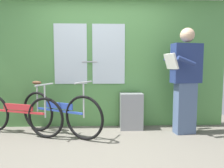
{
  "coord_description": "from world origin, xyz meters",
  "views": [
    {
      "loc": [
        0.09,
        -2.67,
        1.15
      ],
      "look_at": [
        0.2,
        0.59,
        0.85
      ],
      "focal_mm": 31.88,
      "sensor_mm": 36.0,
      "label": 1
    }
  ],
  "objects": [
    {
      "name": "bicycle_near_door",
      "position": [
        -1.37,
        0.64,
        0.36
      ],
      "size": [
        1.64,
        0.69,
        0.87
      ],
      "rotation": [
        0.0,
        0.0,
        -0.34
      ],
      "color": "black",
      "rests_on": "ground_plane"
    },
    {
      "name": "train_door_wall",
      "position": [
        -0.01,
        1.1,
        1.25
      ],
      "size": [
        4.72,
        0.28,
        2.4
      ],
      "color": "#56934C",
      "rests_on": "ground_plane"
    },
    {
      "name": "ground_plane",
      "position": [
        0.0,
        0.0,
        -0.02
      ],
      "size": [
        5.72,
        3.81,
        0.04
      ],
      "primitive_type": "cube",
      "color": "#666056"
    },
    {
      "name": "bicycle_leaning_behind",
      "position": [
        -0.68,
        0.59,
        0.37
      ],
      "size": [
        1.5,
        0.85,
        0.91
      ],
      "rotation": [
        0.0,
        0.0,
        -0.5
      ],
      "color": "black",
      "rests_on": "ground_plane"
    },
    {
      "name": "trash_bin_by_wall",
      "position": [
        0.56,
        0.88,
        0.33
      ],
      "size": [
        0.4,
        0.28,
        0.66
      ],
      "primitive_type": "cube",
      "color": "gray",
      "rests_on": "ground_plane"
    },
    {
      "name": "passenger_reading_newspaper",
      "position": [
        1.43,
        0.61,
        0.94
      ],
      "size": [
        0.62,
        0.55,
        1.77
      ],
      "rotation": [
        0.0,
        0.0,
        3.31
      ],
      "color": "slate",
      "rests_on": "ground_plane"
    }
  ]
}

